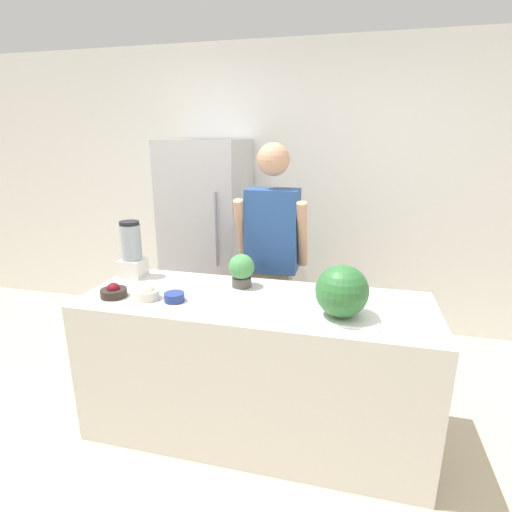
% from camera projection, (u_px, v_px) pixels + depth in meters
% --- Properties ---
extents(ground_plane, '(14.00, 14.00, 0.00)m').
position_uv_depth(ground_plane, '(239.00, 471.00, 2.21)').
color(ground_plane, beige).
extents(wall_back, '(8.00, 0.06, 2.60)m').
position_uv_depth(wall_back, '(298.00, 191.00, 3.75)').
color(wall_back, white).
rests_on(wall_back, ground_plane).
extents(counter_island, '(2.02, 0.72, 0.88)m').
position_uv_depth(counter_island, '(255.00, 367.00, 2.42)').
color(counter_island, beige).
rests_on(counter_island, ground_plane).
extents(refrigerator, '(0.69, 0.72, 1.76)m').
position_uv_depth(refrigerator, '(208.00, 239.00, 3.67)').
color(refrigerator, '#B7B7BC').
rests_on(refrigerator, ground_plane).
extents(person, '(0.51, 0.27, 1.75)m').
position_uv_depth(person, '(272.00, 260.00, 2.93)').
color(person, gray).
rests_on(person, ground_plane).
extents(cutting_board, '(0.37, 0.24, 0.01)m').
position_uv_depth(cutting_board, '(341.00, 317.00, 2.05)').
color(cutting_board, white).
rests_on(cutting_board, counter_island).
extents(watermelon, '(0.27, 0.27, 0.27)m').
position_uv_depth(watermelon, '(342.00, 291.00, 2.01)').
color(watermelon, '#2D6B33').
rests_on(watermelon, cutting_board).
extents(bowl_cherries, '(0.15, 0.15, 0.09)m').
position_uv_depth(bowl_cherries, '(114.00, 292.00, 2.33)').
color(bowl_cherries, '#2D231E').
rests_on(bowl_cherries, counter_island).
extents(bowl_cream, '(0.14, 0.14, 0.10)m').
position_uv_depth(bowl_cream, '(147.00, 293.00, 2.29)').
color(bowl_cream, beige).
rests_on(bowl_cream, counter_island).
extents(bowl_small_blue, '(0.11, 0.11, 0.05)m').
position_uv_depth(bowl_small_blue, '(174.00, 297.00, 2.26)').
color(bowl_small_blue, navy).
rests_on(bowl_small_blue, counter_island).
extents(blender, '(0.15, 0.15, 0.38)m').
position_uv_depth(blender, '(132.00, 251.00, 2.63)').
color(blender, silver).
rests_on(blender, counter_island).
extents(potted_plant, '(0.16, 0.16, 0.21)m').
position_uv_depth(potted_plant, '(242.00, 270.00, 2.46)').
color(potted_plant, '#514C47').
rests_on(potted_plant, counter_island).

